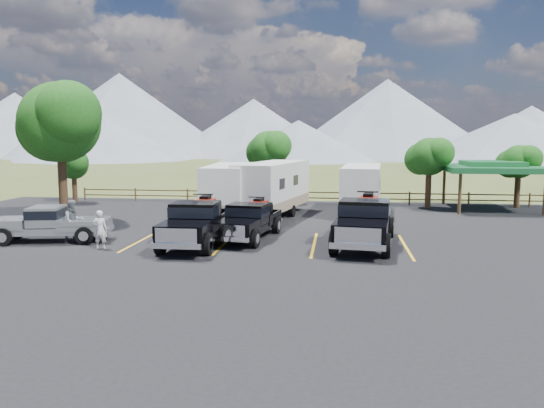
# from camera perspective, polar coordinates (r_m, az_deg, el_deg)

# --- Properties ---
(ground) EXTENTS (320.00, 320.00, 0.00)m
(ground) POSITION_cam_1_polar(r_m,az_deg,el_deg) (20.07, -1.74, -6.64)
(ground) COLOR #475122
(ground) RESTS_ON ground
(asphalt_lot) EXTENTS (44.00, 34.00, 0.04)m
(asphalt_lot) POSITION_cam_1_polar(r_m,az_deg,el_deg) (22.96, -0.58, -4.81)
(asphalt_lot) COLOR black
(asphalt_lot) RESTS_ON ground
(stall_lines) EXTENTS (12.12, 5.50, 0.01)m
(stall_lines) POSITION_cam_1_polar(r_m,az_deg,el_deg) (23.92, -0.26, -4.25)
(stall_lines) COLOR gold
(stall_lines) RESTS_ON asphalt_lot
(tree_big_nw) EXTENTS (5.54, 5.18, 7.84)m
(tree_big_nw) POSITION_cam_1_polar(r_m,az_deg,el_deg) (32.29, -21.92, 8.13)
(tree_big_nw) COLOR black
(tree_big_nw) RESTS_ON ground
(tree_ne_a) EXTENTS (3.11, 2.92, 4.76)m
(tree_ne_a) POSITION_cam_1_polar(r_m,az_deg,el_deg) (36.77, 16.52, 4.89)
(tree_ne_a) COLOR black
(tree_ne_a) RESTS_ON ground
(tree_ne_b) EXTENTS (2.77, 2.59, 4.27)m
(tree_ne_b) POSITION_cam_1_polar(r_m,az_deg,el_deg) (39.16, 24.99, 4.12)
(tree_ne_b) COLOR black
(tree_ne_b) RESTS_ON ground
(tree_north) EXTENTS (3.46, 3.24, 5.25)m
(tree_north) POSITION_cam_1_polar(r_m,az_deg,el_deg) (38.61, -0.37, 5.81)
(tree_north) COLOR black
(tree_north) RESTS_ON ground
(tree_nw_small) EXTENTS (2.59, 2.43, 3.85)m
(tree_nw_small) POSITION_cam_1_polar(r_m,az_deg,el_deg) (41.01, -20.58, 3.96)
(tree_nw_small) COLOR black
(tree_nw_small) RESTS_ON ground
(rail_fence) EXTENTS (36.12, 0.12, 1.00)m
(rail_fence) POSITION_cam_1_polar(r_m,az_deg,el_deg) (37.99, 5.57, 0.87)
(rail_fence) COLOR brown
(rail_fence) RESTS_ON ground
(pavilion) EXTENTS (6.20, 6.20, 3.22)m
(pavilion) POSITION_cam_1_polar(r_m,az_deg,el_deg) (37.65, 22.56, 3.62)
(pavilion) COLOR brown
(pavilion) RESTS_ON ground
(mountain_range) EXTENTS (209.00, 71.00, 20.00)m
(mountain_range) POSITION_cam_1_polar(r_m,az_deg,el_deg) (125.71, 2.32, 8.67)
(mountain_range) COLOR slate
(mountain_range) RESTS_ON ground
(rig_left) EXTENTS (2.34, 6.43, 2.14)m
(rig_left) POSITION_cam_1_polar(r_m,az_deg,el_deg) (23.83, -8.10, -1.87)
(rig_left) COLOR black
(rig_left) RESTS_ON asphalt_lot
(rig_center) EXTENTS (2.62, 5.82, 1.87)m
(rig_center) POSITION_cam_1_polar(r_m,az_deg,el_deg) (24.88, -2.45, -1.71)
(rig_center) COLOR black
(rig_center) RESTS_ON asphalt_lot
(rig_right) EXTENTS (3.06, 7.03, 2.27)m
(rig_right) POSITION_cam_1_polar(r_m,az_deg,el_deg) (23.76, 9.95, -1.77)
(rig_right) COLOR black
(rig_right) RESTS_ON asphalt_lot
(trailer_left) EXTENTS (2.71, 8.93, 3.10)m
(trailer_left) POSITION_cam_1_polar(r_m,az_deg,el_deg) (31.91, -4.68, 1.56)
(trailer_left) COLOR silver
(trailer_left) RESTS_ON asphalt_lot
(trailer_center) EXTENTS (3.97, 9.38, 3.25)m
(trailer_center) POSITION_cam_1_polar(r_m,az_deg,el_deg) (31.70, 0.09, 1.70)
(trailer_center) COLOR silver
(trailer_center) RESTS_ON asphalt_lot
(trailer_right) EXTENTS (2.80, 8.65, 2.99)m
(trailer_right) POSITION_cam_1_polar(r_m,az_deg,el_deg) (33.35, 9.62, 1.64)
(trailer_right) COLOR silver
(trailer_right) RESTS_ON asphalt_lot
(pickup_silver) EXTENTS (5.67, 2.84, 1.63)m
(pickup_silver) POSITION_cam_1_polar(r_m,az_deg,el_deg) (26.25, -22.77, -1.93)
(pickup_silver) COLOR gray
(pickup_silver) RESTS_ON asphalt_lot
(person_a) EXTENTS (0.64, 0.44, 1.67)m
(person_a) POSITION_cam_1_polar(r_m,az_deg,el_deg) (23.81, -18.01, -2.63)
(person_a) COLOR silver
(person_a) RESTS_ON asphalt_lot
(person_b) EXTENTS (1.16, 1.20, 1.94)m
(person_b) POSITION_cam_1_polar(r_m,az_deg,el_deg) (25.63, -20.56, -1.75)
(person_b) COLOR slate
(person_b) RESTS_ON asphalt_lot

